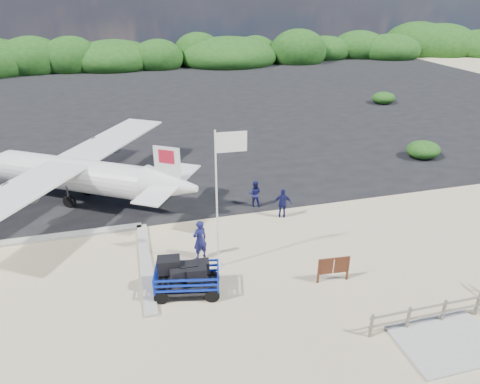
{
  "coord_description": "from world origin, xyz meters",
  "views": [
    {
      "loc": [
        -4.47,
        -15.0,
        11.37
      ],
      "look_at": [
        0.75,
        4.7,
        1.54
      ],
      "focal_mm": 32.0,
      "sensor_mm": 36.0,
      "label": 1
    }
  ],
  "objects": [
    {
      "name": "ground",
      "position": [
        0.0,
        0.0,
        0.0
      ],
      "size": [
        160.0,
        160.0,
        0.0
      ],
      "primitive_type": "plane",
      "color": "beige"
    },
    {
      "name": "asphalt_apron",
      "position": [
        0.0,
        30.0,
        0.0
      ],
      "size": [
        90.0,
        50.0,
        0.04
      ],
      "primitive_type": null,
      "color": "#B2B2B2",
      "rests_on": "ground"
    },
    {
      "name": "lagoon",
      "position": [
        -9.0,
        1.5,
        0.0
      ],
      "size": [
        9.0,
        7.0,
        0.4
      ],
      "primitive_type": null,
      "color": "#B2B2B2",
      "rests_on": "ground"
    },
    {
      "name": "walkway_pad",
      "position": [
        5.5,
        -6.0,
        0.0
      ],
      "size": [
        3.5,
        2.5,
        0.1
      ],
      "primitive_type": null,
      "color": "#B2B2B2",
      "rests_on": "ground"
    },
    {
      "name": "vegetation_band",
      "position": [
        0.0,
        55.0,
        0.0
      ],
      "size": [
        124.0,
        8.0,
        4.4
      ],
      "primitive_type": null,
      "color": "#B2B2B2",
      "rests_on": "ground"
    },
    {
      "name": "fence",
      "position": [
        6.0,
        -5.0,
        0.0
      ],
      "size": [
        6.4,
        2.0,
        1.1
      ],
      "primitive_type": null,
      "color": "#B2B2B2",
      "rests_on": "ground"
    },
    {
      "name": "baggage_cart",
      "position": [
        -2.95,
        -0.92,
        0.0
      ],
      "size": [
        3.07,
        2.13,
        1.4
      ],
      "primitive_type": null,
      "rotation": [
        0.0,
        0.0,
        -0.2
      ],
      "color": "#0B26AE",
      "rests_on": "ground"
    },
    {
      "name": "flagpole",
      "position": [
        -1.34,
        0.58,
        0.0
      ],
      "size": [
        1.3,
        0.6,
        6.37
      ],
      "primitive_type": null,
      "rotation": [
        0.0,
        0.0,
        -0.05
      ],
      "color": "white",
      "rests_on": "ground"
    },
    {
      "name": "signboard",
      "position": [
        3.12,
        -1.7,
        0.0
      ],
      "size": [
        1.48,
        0.26,
        1.21
      ],
      "primitive_type": null,
      "rotation": [
        0.0,
        0.0,
        -0.08
      ],
      "color": "#562A18",
      "rests_on": "ground"
    },
    {
      "name": "crew_a",
      "position": [
        -2.0,
        1.46,
        0.97
      ],
      "size": [
        0.83,
        0.68,
        1.94
      ],
      "primitive_type": "imported",
      "rotation": [
        0.0,
        0.0,
        3.5
      ],
      "color": "#15174F",
      "rests_on": "ground"
    },
    {
      "name": "crew_b",
      "position": [
        1.9,
        5.8,
        0.78
      ],
      "size": [
        0.92,
        0.82,
        1.56
      ],
      "primitive_type": "imported",
      "rotation": [
        0.0,
        0.0,
        2.77
      ],
      "color": "#15174F",
      "rests_on": "ground"
    },
    {
      "name": "crew_c",
      "position": [
        2.98,
        4.14,
        0.84
      ],
      "size": [
        1.06,
        0.7,
        1.68
      ],
      "primitive_type": "imported",
      "rotation": [
        0.0,
        0.0,
        2.82
      ],
      "color": "#15174F",
      "rests_on": "ground"
    },
    {
      "name": "aircraft_large",
      "position": [
        11.81,
        18.19,
        0.0
      ],
      "size": [
        23.21,
        23.21,
        5.05
      ],
      "primitive_type": null,
      "rotation": [
        0.0,
        0.0,
        2.58
      ],
      "color": "#B2B2B2",
      "rests_on": "ground"
    }
  ]
}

